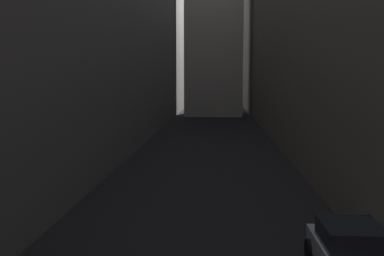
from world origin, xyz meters
TOP-DOWN VIEW (x-y plane):
  - ground_plane at (0.00, 48.00)m, footprint 264.00×264.00m
  - building_block_right at (11.12, 50.00)m, footprint 11.24×108.00m
  - parked_car_right_far at (4.40, 20.80)m, footprint 1.97×3.99m

SIDE VIEW (x-z plane):
  - ground_plane at x=0.00m, z-range 0.00..0.00m
  - parked_car_right_far at x=4.40m, z-range 0.02..1.54m
  - building_block_right at x=11.12m, z-range 0.00..23.06m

